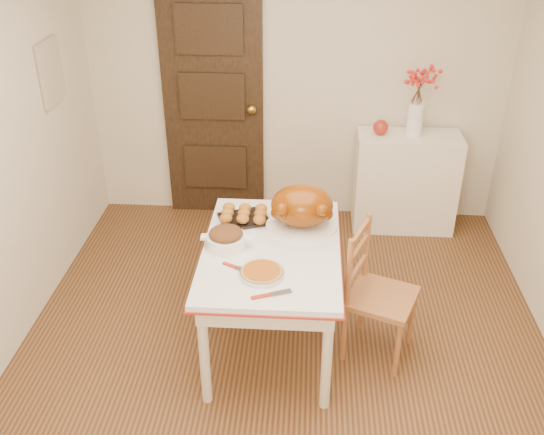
# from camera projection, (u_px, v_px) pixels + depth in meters

# --- Properties ---
(floor) EXTENTS (3.50, 4.00, 0.00)m
(floor) POSITION_uv_depth(u_px,v_px,m) (283.00, 358.00, 3.94)
(floor) COLOR #422313
(floor) RESTS_ON ground
(wall_back) EXTENTS (3.50, 0.00, 2.50)m
(wall_back) POSITION_uv_depth(u_px,v_px,m) (296.00, 78.00, 5.06)
(wall_back) COLOR beige
(wall_back) RESTS_ON ground
(door_back) EXTENTS (0.85, 0.06, 2.06)m
(door_back) POSITION_uv_depth(u_px,v_px,m) (213.00, 103.00, 5.18)
(door_back) COLOR black
(door_back) RESTS_ON ground
(photo_board) EXTENTS (0.03, 0.35, 0.45)m
(photo_board) POSITION_uv_depth(u_px,v_px,m) (51.00, 72.00, 4.34)
(photo_board) COLOR beige
(photo_board) RESTS_ON ground
(sideboard) EXTENTS (0.85, 0.38, 0.85)m
(sideboard) POSITION_uv_depth(u_px,v_px,m) (405.00, 182.00, 5.22)
(sideboard) COLOR #EFE7CE
(sideboard) RESTS_ON floor
(kitchen_table) EXTENTS (0.85, 1.25, 0.75)m
(kitchen_table) POSITION_uv_depth(u_px,v_px,m) (271.00, 296.00, 3.90)
(kitchen_table) COLOR white
(kitchen_table) RESTS_ON floor
(chair_oak) EXTENTS (0.52, 0.52, 0.90)m
(chair_oak) POSITION_uv_depth(u_px,v_px,m) (382.00, 295.00, 3.79)
(chair_oak) COLOR #A45F30
(chair_oak) RESTS_ON floor
(berry_vase) EXTENTS (0.30, 0.30, 0.57)m
(berry_vase) POSITION_uv_depth(u_px,v_px,m) (417.00, 102.00, 4.87)
(berry_vase) COLOR white
(berry_vase) RESTS_ON sideboard
(apple) EXTENTS (0.13, 0.13, 0.13)m
(apple) POSITION_uv_depth(u_px,v_px,m) (381.00, 127.00, 4.99)
(apple) COLOR maroon
(apple) RESTS_ON sideboard
(turkey_platter) EXTENTS (0.52, 0.45, 0.29)m
(turkey_platter) POSITION_uv_depth(u_px,v_px,m) (302.00, 208.00, 3.85)
(turkey_platter) COLOR #7E3806
(turkey_platter) RESTS_ON kitchen_table
(pumpkin_pie) EXTENTS (0.32, 0.32, 0.05)m
(pumpkin_pie) POSITION_uv_depth(u_px,v_px,m) (262.00, 272.00, 3.44)
(pumpkin_pie) COLOR #A24D14
(pumpkin_pie) RESTS_ON kitchen_table
(stuffing_dish) EXTENTS (0.35, 0.30, 0.12)m
(stuffing_dish) POSITION_uv_depth(u_px,v_px,m) (226.00, 238.00, 3.70)
(stuffing_dish) COLOR #492A17
(stuffing_dish) RESTS_ON kitchen_table
(rolls_tray) EXTENTS (0.38, 0.34, 0.08)m
(rolls_tray) POSITION_uv_depth(u_px,v_px,m) (244.00, 215.00, 3.98)
(rolls_tray) COLOR #B06023
(rolls_tray) RESTS_ON kitchen_table
(pie_server) EXTENTS (0.24, 0.15, 0.01)m
(pie_server) POSITION_uv_depth(u_px,v_px,m) (271.00, 294.00, 3.29)
(pie_server) COLOR silver
(pie_server) RESTS_ON kitchen_table
(carving_knife) EXTENTS (0.25, 0.17, 0.01)m
(carving_knife) POSITION_uv_depth(u_px,v_px,m) (241.00, 269.00, 3.50)
(carving_knife) COLOR silver
(carving_knife) RESTS_ON kitchen_table
(drinking_glass) EXTENTS (0.07, 0.07, 0.11)m
(drinking_glass) POSITION_uv_depth(u_px,v_px,m) (291.00, 199.00, 4.14)
(drinking_glass) COLOR white
(drinking_glass) RESTS_ON kitchen_table
(shaker_pair) EXTENTS (0.09, 0.04, 0.09)m
(shaker_pair) POSITION_uv_depth(u_px,v_px,m) (325.00, 207.00, 4.06)
(shaker_pair) COLOR white
(shaker_pair) RESTS_ON kitchen_table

